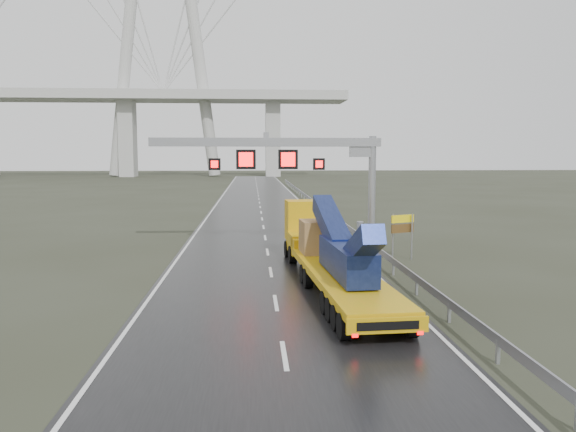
{
  "coord_description": "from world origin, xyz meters",
  "views": [
    {
      "loc": [
        -0.93,
        -18.18,
        5.98
      ],
      "look_at": [
        0.71,
        7.31,
        3.2
      ],
      "focal_mm": 35.0,
      "sensor_mm": 36.0,
      "label": 1
    }
  ],
  "objects": [
    {
      "name": "road",
      "position": [
        0.0,
        40.0,
        0.01
      ],
      "size": [
        11.0,
        200.0,
        0.02
      ],
      "primitive_type": "cube",
      "color": "black",
      "rests_on": "ground"
    },
    {
      "name": "exit_sign_pair",
      "position": [
        7.62,
        13.01,
        1.85
      ],
      "size": [
        1.45,
        0.67,
        2.65
      ],
      "rotation": [
        0.0,
        0.0,
        0.4
      ],
      "color": "#979A9F",
      "rests_on": "ground"
    },
    {
      "name": "striped_barrier",
      "position": [
        6.0,
        15.06,
        0.5
      ],
      "size": [
        0.62,
        0.38,
        1.0
      ],
      "primitive_type": "cube",
      "rotation": [
        0.0,
        0.0,
        -0.1
      ],
      "color": "red",
      "rests_on": "ground"
    },
    {
      "name": "guardrail",
      "position": [
        6.1,
        30.0,
        0.7
      ],
      "size": [
        0.2,
        140.0,
        1.4
      ],
      "primitive_type": null,
      "color": "gray",
      "rests_on": "ground"
    },
    {
      "name": "sign_gantry",
      "position": [
        2.1,
        17.99,
        5.61
      ],
      "size": [
        14.9,
        1.2,
        7.42
      ],
      "color": "#B3B2AE",
      "rests_on": "ground"
    },
    {
      "name": "heavy_haul_truck",
      "position": [
        2.58,
        8.37,
        1.56
      ],
      "size": [
        3.55,
        17.27,
        4.03
      ],
      "rotation": [
        0.0,
        0.0,
        0.06
      ],
      "color": "#D1940B",
      "rests_on": "ground"
    },
    {
      "name": "ground",
      "position": [
        0.0,
        0.0,
        0.0
      ],
      "size": [
        400.0,
        400.0,
        0.0
      ],
      "primitive_type": "plane",
      "color": "#2A2D1F",
      "rests_on": "ground"
    }
  ]
}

